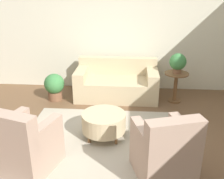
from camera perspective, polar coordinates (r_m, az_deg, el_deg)
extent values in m
plane|color=brown|center=(4.33, -2.60, -11.93)|extent=(16.00, 16.00, 0.00)
cube|color=beige|center=(6.32, 0.13, 12.68)|extent=(9.18, 0.12, 2.80)
cube|color=#B2A893|center=(4.33, -2.60, -11.87)|extent=(2.66, 2.48, 0.01)
cube|color=#C6B289|center=(5.95, 1.02, 0.30)|extent=(1.81, 0.94, 0.45)
cube|color=#C6B289|center=(6.16, 1.26, 5.21)|extent=(1.81, 0.20, 0.40)
cube|color=#C6B289|center=(5.91, -6.62, 3.44)|extent=(0.24, 0.90, 0.22)
cube|color=#C6B289|center=(5.83, 8.79, 3.04)|extent=(0.24, 0.90, 0.22)
cube|color=brown|center=(5.62, 0.73, -3.17)|extent=(1.63, 0.05, 0.06)
cube|color=tan|center=(3.92, -17.63, -13.13)|extent=(0.89, 0.91, 0.43)
cube|color=tan|center=(3.51, -21.24, -8.84)|extent=(0.73, 0.40, 0.53)
cube|color=tan|center=(3.59, -14.55, -9.43)|extent=(0.34, 0.71, 0.29)
cube|color=tan|center=(3.92, -21.28, -7.48)|extent=(0.34, 0.71, 0.29)
cube|color=brown|center=(4.24, -14.46, -12.92)|extent=(0.62, 0.23, 0.06)
cube|color=tan|center=(3.69, 10.89, -14.81)|extent=(0.89, 0.91, 0.43)
cube|color=tan|center=(3.23, 13.38, -10.65)|extent=(0.73, 0.40, 0.53)
cube|color=tan|center=(3.62, 15.30, -9.20)|extent=(0.34, 0.71, 0.29)
cube|color=tan|center=(3.41, 6.79, -10.55)|extent=(0.34, 0.71, 0.29)
cube|color=brown|center=(4.05, 8.78, -14.21)|extent=(0.62, 0.23, 0.06)
cylinder|color=#C6B289|center=(4.41, -1.80, -7.04)|extent=(0.73, 0.73, 0.30)
cylinder|color=brown|center=(4.35, -5.02, -10.73)|extent=(0.05, 0.05, 0.12)
cylinder|color=brown|center=(4.31, 0.87, -11.01)|extent=(0.05, 0.05, 0.12)
cylinder|color=brown|center=(4.73, -4.16, -7.87)|extent=(0.05, 0.05, 0.12)
cylinder|color=brown|center=(4.68, 1.22, -8.10)|extent=(0.05, 0.05, 0.12)
cylinder|color=brown|center=(5.77, 13.90, 3.38)|extent=(0.51, 0.51, 0.03)
cylinder|color=brown|center=(5.87, 13.62, 0.34)|extent=(0.08, 0.08, 0.63)
cylinder|color=brown|center=(5.99, 13.36, -2.33)|extent=(0.28, 0.28, 0.03)
cylinder|color=brown|center=(5.75, 13.96, 3.99)|extent=(0.18, 0.18, 0.10)
sphere|color=#3D7F42|center=(5.69, 14.14, 5.89)|extent=(0.35, 0.35, 0.35)
cylinder|color=brown|center=(6.02, -12.24, -1.27)|extent=(0.31, 0.31, 0.19)
sphere|color=#3D7F42|center=(5.92, -12.46, 1.25)|extent=(0.44, 0.44, 0.44)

